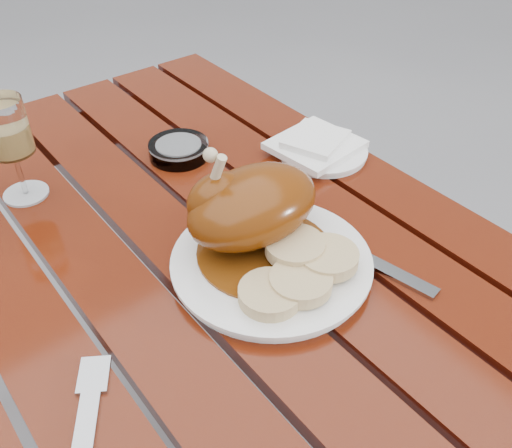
{
  "coord_description": "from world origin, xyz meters",
  "views": [
    {
      "loc": [
        -0.3,
        -0.53,
        1.29
      ],
      "look_at": [
        0.09,
        -0.03,
        0.78
      ],
      "focal_mm": 40.0,
      "sensor_mm": 36.0,
      "label": 1
    }
  ],
  "objects_px": {
    "wine_glass": "(13,150)",
    "side_plate": "(323,152)",
    "table": "(206,406)",
    "dinner_plate": "(271,263)",
    "ashtray": "(179,150)"
  },
  "relations": [
    {
      "from": "wine_glass",
      "to": "ashtray",
      "type": "xyz_separation_m",
      "value": [
        0.26,
        -0.05,
        -0.07
      ]
    },
    {
      "from": "side_plate",
      "to": "dinner_plate",
      "type": "bearing_deg",
      "value": -146.33
    },
    {
      "from": "table",
      "to": "ashtray",
      "type": "relative_size",
      "value": 11.35
    },
    {
      "from": "dinner_plate",
      "to": "wine_glass",
      "type": "xyz_separation_m",
      "value": [
        -0.2,
        0.38,
        0.08
      ]
    },
    {
      "from": "table",
      "to": "wine_glass",
      "type": "distance_m",
      "value": 0.56
    },
    {
      "from": "side_plate",
      "to": "table",
      "type": "bearing_deg",
      "value": -166.45
    },
    {
      "from": "dinner_plate",
      "to": "side_plate",
      "type": "relative_size",
      "value": 1.74
    },
    {
      "from": "wine_glass",
      "to": "side_plate",
      "type": "distance_m",
      "value": 0.51
    },
    {
      "from": "table",
      "to": "ashtray",
      "type": "xyz_separation_m",
      "value": [
        0.13,
        0.23,
        0.39
      ]
    },
    {
      "from": "wine_glass",
      "to": "side_plate",
      "type": "xyz_separation_m",
      "value": [
        0.46,
        -0.21,
        -0.08
      ]
    },
    {
      "from": "wine_glass",
      "to": "side_plate",
      "type": "bearing_deg",
      "value": -24.1
    },
    {
      "from": "table",
      "to": "side_plate",
      "type": "distance_m",
      "value": 0.51
    },
    {
      "from": "table",
      "to": "ashtray",
      "type": "height_order",
      "value": "ashtray"
    },
    {
      "from": "wine_glass",
      "to": "ashtray",
      "type": "relative_size",
      "value": 1.59
    },
    {
      "from": "table",
      "to": "wine_glass",
      "type": "height_order",
      "value": "wine_glass"
    }
  ]
}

